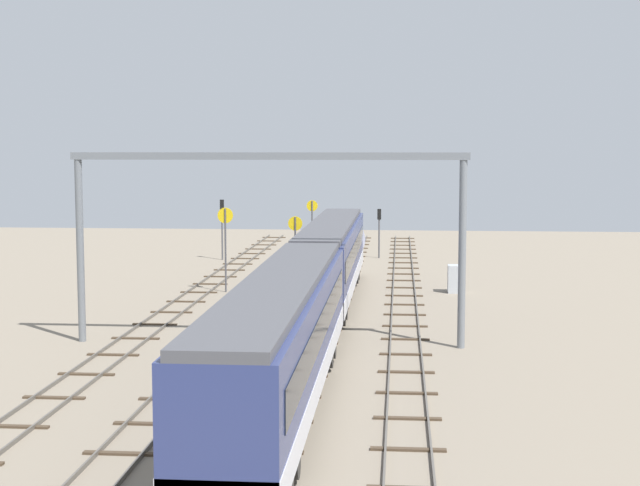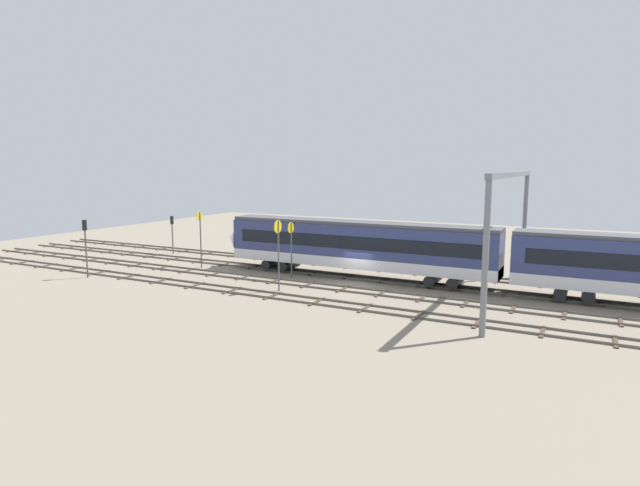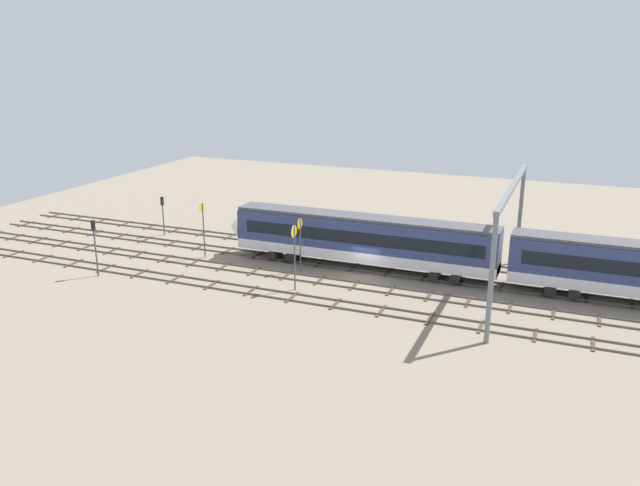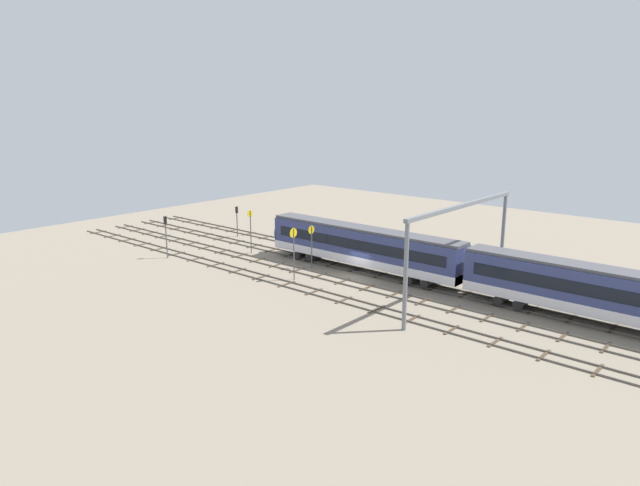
% 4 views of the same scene
% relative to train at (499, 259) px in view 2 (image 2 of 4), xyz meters
% --- Properties ---
extents(ground_plane, '(101.91, 101.91, 0.00)m').
position_rel_train_xyz_m(ground_plane, '(11.00, 2.23, -2.66)').
color(ground_plane, gray).
extents(track_near_foreground, '(85.91, 2.40, 0.16)m').
position_rel_train_xyz_m(track_near_foreground, '(11.00, -4.45, -2.59)').
color(track_near_foreground, '#59544C').
rests_on(track_near_foreground, ground).
extents(track_with_train, '(85.91, 2.40, 0.16)m').
position_rel_train_xyz_m(track_with_train, '(11.00, -0.00, -2.59)').
color(track_with_train, '#59544C').
rests_on(track_with_train, ground).
extents(track_middle, '(85.91, 2.40, 0.16)m').
position_rel_train_xyz_m(track_middle, '(11.00, 4.45, -2.59)').
color(track_middle, '#59544C').
rests_on(track_middle, ground).
extents(track_second_far, '(85.91, 2.40, 0.16)m').
position_rel_train_xyz_m(track_second_far, '(11.00, 8.90, -2.59)').
color(track_second_far, '#59544C').
rests_on(track_second_far, ground).
extents(train, '(50.40, 3.24, 4.80)m').
position_rel_train_xyz_m(train, '(0.00, 0.00, 0.00)').
color(train, navy).
rests_on(train, ground).
extents(overhead_gantry, '(0.40, 19.03, 9.25)m').
position_rel_train_xyz_m(overhead_gantry, '(-0.93, 2.14, 4.27)').
color(overhead_gantry, slate).
rests_on(overhead_gantry, ground).
extents(speed_sign_near_foreground, '(0.14, 0.85, 5.38)m').
position_rel_train_xyz_m(speed_sign_near_foreground, '(26.86, 2.59, 0.75)').
color(speed_sign_near_foreground, '#4C4C51').
rests_on(speed_sign_near_foreground, ground).
extents(speed_sign_mid_trackside, '(0.14, 0.95, 4.89)m').
position_rel_train_xyz_m(speed_sign_mid_trackside, '(16.73, 2.78, 0.56)').
color(speed_sign_mid_trackside, '#4C4C51').
rests_on(speed_sign_mid_trackside, ground).
extents(speed_sign_far_trackside, '(0.14, 1.02, 5.54)m').
position_rel_train_xyz_m(speed_sign_far_trackside, '(15.26, 7.20, 1.01)').
color(speed_sign_far_trackside, '#4C4C51').
rests_on(speed_sign_far_trackside, ground).
extents(signal_light_trackside_approach, '(0.31, 0.32, 4.20)m').
position_rel_train_xyz_m(signal_light_trackside_approach, '(35.09, -2.39, 0.11)').
color(signal_light_trackside_approach, '#4C4C51').
rests_on(signal_light_trackside_approach, ground).
extents(signal_light_trackside_departure, '(0.31, 0.32, 5.07)m').
position_rel_train_xyz_m(signal_light_trackside_departure, '(32.71, 10.71, 0.63)').
color(signal_light_trackside_departure, '#4C4C51').
rests_on(signal_light_trackside_departure, ground).
extents(relay_cabinet, '(1.14, 0.86, 1.81)m').
position_rel_train_xyz_m(relay_cabinet, '(16.26, -7.73, -1.75)').
color(relay_cabinet, '#B2B7BC').
rests_on(relay_cabinet, ground).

